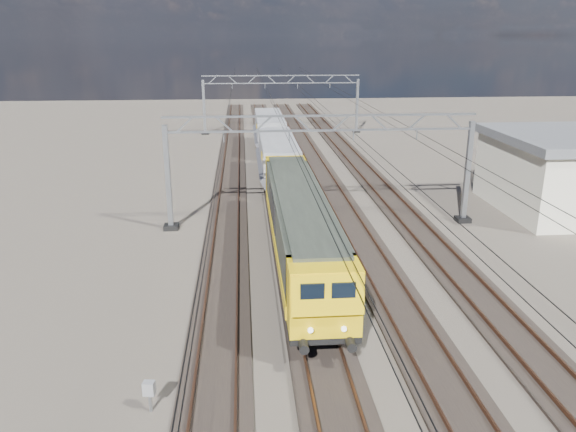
{
  "coord_description": "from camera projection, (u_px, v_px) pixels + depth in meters",
  "views": [
    {
      "loc": [
        -4.81,
        -30.08,
        11.71
      ],
      "look_at": [
        -2.5,
        -1.32,
        2.4
      ],
      "focal_mm": 35.0,
      "sensor_mm": 36.0,
      "label": 1
    }
  ],
  "objects": [
    {
      "name": "track_outer_east",
      "position": [
        430.0,
        243.0,
        32.94
      ],
      "size": [
        2.6,
        140.0,
        0.3
      ],
      "color": "black",
      "rests_on": "ground"
    },
    {
      "name": "catenary_gantry_far",
      "position": [
        281.0,
        102.0,
        69.25
      ],
      "size": [
        19.9,
        0.9,
        7.11
      ],
      "color": "gray",
      "rests_on": "ground"
    },
    {
      "name": "locomotive",
      "position": [
        299.0,
        223.0,
        29.42
      ],
      "size": [
        2.76,
        21.1,
        3.62
      ],
      "color": "black",
      "rests_on": "ground"
    },
    {
      "name": "track_loco",
      "position": [
        295.0,
        247.0,
        32.33
      ],
      "size": [
        2.6,
        140.0,
        0.3
      ],
      "color": "black",
      "rests_on": "ground"
    },
    {
      "name": "overhead_wires",
      "position": [
        313.0,
        127.0,
        38.33
      ],
      "size": [
        12.03,
        140.0,
        0.53
      ],
      "color": "black",
      "rests_on": "ground"
    },
    {
      "name": "ground",
      "position": [
        329.0,
        247.0,
        32.5
      ],
      "size": [
        160.0,
        160.0,
        0.0
      ],
      "primitive_type": "plane",
      "color": "black",
      "rests_on": "ground"
    },
    {
      "name": "track_outer_west",
      "position": [
        225.0,
        249.0,
        32.02
      ],
      "size": [
        2.6,
        140.0,
        0.3
      ],
      "color": "black",
      "rests_on": "ground"
    },
    {
      "name": "hopper_wagon_mid",
      "position": [
        269.0,
        129.0,
        59.71
      ],
      "size": [
        3.38,
        13.0,
        3.25
      ],
      "color": "black",
      "rests_on": "ground"
    },
    {
      "name": "hopper_wagon_lead",
      "position": [
        278.0,
        156.0,
        46.24
      ],
      "size": [
        3.38,
        13.0,
        3.25
      ],
      "color": "black",
      "rests_on": "ground"
    },
    {
      "name": "catenary_gantry_mid",
      "position": [
        321.0,
        166.0,
        35.1
      ],
      "size": [
        19.9,
        0.9,
        7.11
      ],
      "color": "gray",
      "rests_on": "ground"
    },
    {
      "name": "track_inner_east",
      "position": [
        363.0,
        245.0,
        32.63
      ],
      "size": [
        2.6,
        140.0,
        0.3
      ],
      "color": "black",
      "rests_on": "ground"
    },
    {
      "name": "trackside_cabinet",
      "position": [
        149.0,
        389.0,
        18.07
      ],
      "size": [
        0.41,
        0.33,
        1.11
      ],
      "rotation": [
        0.0,
        0.0,
        -0.16
      ],
      "color": "gray",
      "rests_on": "ground"
    }
  ]
}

